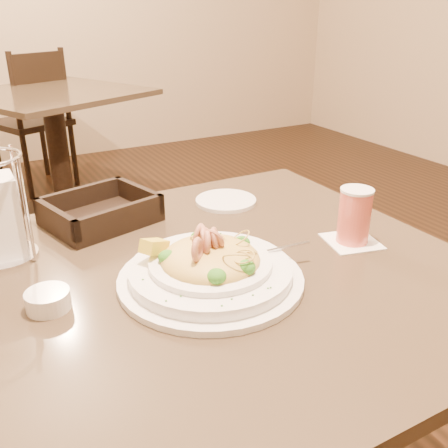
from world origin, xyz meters
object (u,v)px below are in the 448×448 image
dining_chair_far (34,117)px  butter_ramekin (48,300)px  main_table (229,362)px  background_table (56,131)px  pasta_bowl (210,267)px  drink_glass (354,216)px  bread_basket (101,213)px  side_plate (226,201)px

dining_chair_far → butter_ramekin: dining_chair_far is taller
main_table → butter_ramekin: size_ratio=12.42×
background_table → dining_chair_far: dining_chair_far is taller
main_table → pasta_bowl: pasta_bowl is taller
drink_glass → bread_basket: drink_glass is taller
background_table → pasta_bowl: 2.34m
drink_glass → butter_ramekin: drink_glass is taller
bread_basket → side_plate: 0.31m
main_table → side_plate: 0.41m
pasta_bowl → bread_basket: pasta_bowl is taller
drink_glass → side_plate: 0.35m
dining_chair_far → bread_basket: 2.49m
pasta_bowl → drink_glass: bearing=0.2°
pasta_bowl → main_table: bearing=31.2°
dining_chair_far → pasta_bowl: size_ratio=2.52×
background_table → pasta_bowl: size_ratio=3.21×
butter_ramekin → bread_basket: bearing=59.9°
pasta_bowl → side_plate: size_ratio=2.43×
bread_basket → main_table: bearing=-64.5°
background_table → butter_ramekin: bearing=-101.4°
drink_glass → bread_basket: 0.56m
side_plate → butter_ramekin: 0.56m
bread_basket → butter_ramekin: bread_basket is taller
dining_chair_far → bread_basket: dining_chair_far is taller
main_table → bread_basket: (-0.15, 0.32, 0.25)m
background_table → drink_glass: size_ratio=9.41×
bread_basket → background_table: bearing=81.9°
main_table → pasta_bowl: (-0.06, -0.04, 0.26)m
dining_chair_far → drink_glass: (0.19, -2.82, 0.29)m
drink_glass → main_table: bearing=172.9°
butter_ramekin → dining_chair_far: bearing=81.4°
main_table → dining_chair_far: dining_chair_far is taller
main_table → bread_basket: bearing=115.5°
pasta_bowl → butter_ramekin: 0.28m
main_table → bread_basket: 0.44m
main_table → background_table: same height
background_table → side_plate: side_plate is taller
background_table → dining_chair_far: size_ratio=1.28×
main_table → drink_glass: size_ratio=7.14×
background_table → dining_chair_far: bearing=94.0°
dining_chair_far → side_plate: 2.51m
background_table → drink_glass: drink_glass is taller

